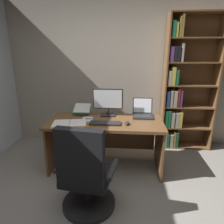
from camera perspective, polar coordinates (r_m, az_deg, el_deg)
wall_back at (r=3.73m, az=2.27°, el=11.29°), size 4.65×0.12×2.65m
desk at (r=2.97m, az=-1.69°, el=-5.70°), size 1.64×0.74×0.74m
bookshelf at (r=3.65m, az=19.75°, el=6.16°), size 0.88×0.32×2.29m
office_chair at (r=2.20m, az=-7.77°, el=-18.12°), size 0.66×0.60×1.01m
monitor at (r=3.00m, az=-1.20°, el=2.80°), size 0.45×0.16×0.42m
laptop at (r=3.05m, az=8.88°, el=-0.19°), size 0.30×0.33×0.26m
keyboard at (r=2.69m, az=-2.01°, el=-3.25°), size 0.42×0.15×0.02m
computer_mouse at (r=2.67m, az=4.40°, el=-3.26°), size 0.06×0.10×0.04m
reading_stand_with_book at (r=3.17m, az=-8.66°, el=0.77°), size 0.27×0.28×0.14m
open_binder at (r=2.74m, az=-12.21°, el=-3.26°), size 0.51×0.38×0.02m
notepad at (r=2.89m, az=-7.00°, el=-2.12°), size 0.19×0.23×0.01m
pen at (r=2.88m, az=-6.62°, el=-1.96°), size 0.14×0.01×0.01m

